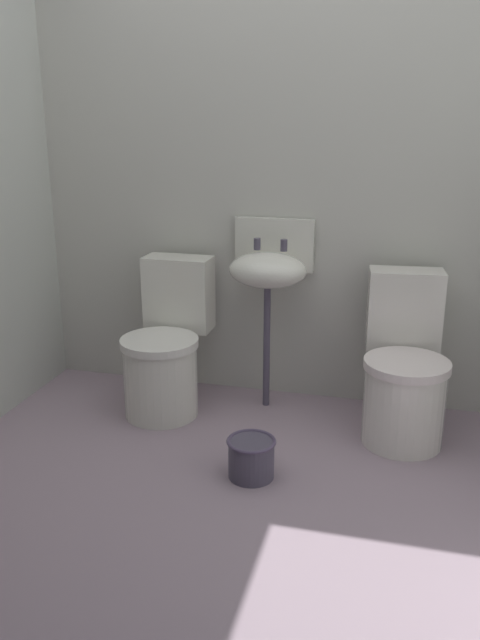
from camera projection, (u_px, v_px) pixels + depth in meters
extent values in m
cube|color=gray|center=(222.00, 515.00, 2.66)|extent=(3.08, 2.75, 0.08)
cube|color=beige|center=(284.00, 199.00, 3.45)|extent=(3.08, 0.10, 2.16)
cylinder|color=silver|center=(161.00, 380.00, 3.40)|extent=(0.38, 0.38, 0.38)
cylinder|color=silver|center=(159.00, 342.00, 3.33)|extent=(0.40, 0.40, 0.04)
cube|color=silver|center=(179.00, 293.00, 3.56)|extent=(0.36, 0.18, 0.40)
cylinder|color=silver|center=(404.00, 406.00, 3.11)|extent=(0.42, 0.42, 0.38)
cylinder|color=silver|center=(407.00, 365.00, 3.04)|extent=(0.44, 0.44, 0.04)
cube|color=silver|center=(404.00, 309.00, 3.27)|extent=(0.38, 0.22, 0.40)
cylinder|color=#4B4456|center=(267.00, 347.00, 3.47)|extent=(0.04, 0.04, 0.66)
ellipsoid|color=silver|center=(268.00, 270.00, 3.34)|extent=(0.40, 0.32, 0.18)
cube|color=silver|center=(275.00, 245.00, 3.46)|extent=(0.42, 0.04, 0.28)
cylinder|color=#4B4456|center=(257.00, 244.00, 3.37)|extent=(0.04, 0.04, 0.06)
cylinder|color=#4B4456|center=(284.00, 245.00, 3.34)|extent=(0.04, 0.04, 0.06)
cylinder|color=#4B4456|center=(251.00, 459.00, 2.84)|extent=(0.20, 0.20, 0.17)
torus|color=#4B3F59|center=(251.00, 441.00, 2.82)|extent=(0.22, 0.22, 0.02)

